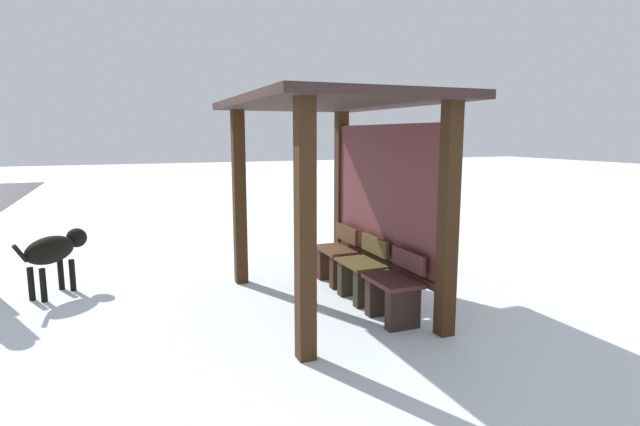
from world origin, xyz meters
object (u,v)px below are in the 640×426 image
object	(u,v)px
bus_shelter	(345,152)
dog	(55,250)
bench_right_inside	(393,293)
bench_center_inside	(362,275)
bench_left_inside	(336,260)

from	to	relation	value
bus_shelter	dog	distance (m)	3.70
bus_shelter	bench_right_inside	distance (m)	1.62
bench_center_inside	dog	bearing A→B (deg)	-115.31
bench_left_inside	dog	size ratio (longest dim) A/B	0.88
bus_shelter	bench_right_inside	xyz separation A→B (m)	(0.73, 0.22, -1.43)
bench_right_inside	dog	size ratio (longest dim) A/B	0.87
bus_shelter	bench_right_inside	bearing A→B (deg)	16.83
bench_center_inside	bench_right_inside	distance (m)	0.73
bus_shelter	bench_left_inside	xyz separation A→B (m)	(-0.73, 0.22, -1.42)
dog	bench_right_inside	bearing A→B (deg)	55.30
dog	bus_shelter	bearing A→B (deg)	63.13
bus_shelter	bench_center_inside	size ratio (longest dim) A/B	4.02
bus_shelter	bench_right_inside	size ratio (longest dim) A/B	4.02
bench_center_inside	bench_right_inside	bearing A→B (deg)	-0.06
bench_right_inside	dog	world-z (taller)	dog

